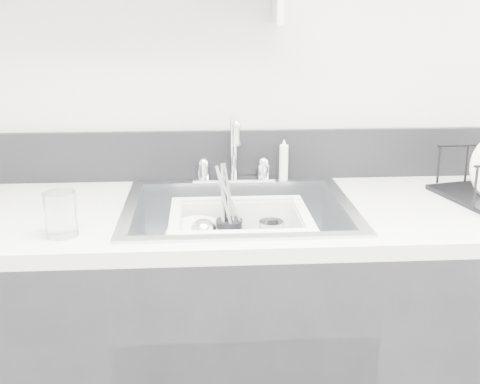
{
  "coord_description": "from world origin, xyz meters",
  "views": [
    {
      "loc": [
        -0.1,
        -0.4,
        1.45
      ],
      "look_at": [
        0.0,
        1.14,
        0.98
      ],
      "focal_mm": 45.0,
      "sensor_mm": 36.0,
      "label": 1
    }
  ],
  "objects": [
    {
      "name": "counter_run",
      "position": [
        0.0,
        1.19,
        0.46
      ],
      "size": [
        3.2,
        0.62,
        0.92
      ],
      "color": "black",
      "rests_on": "ground"
    },
    {
      "name": "backsplash",
      "position": [
        0.0,
        1.49,
        1.0
      ],
      "size": [
        3.2,
        0.02,
        0.16
      ],
      "primitive_type": "cube",
      "color": "black",
      "rests_on": "counter_run"
    },
    {
      "name": "sink",
      "position": [
        0.0,
        1.19,
        0.83
      ],
      "size": [
        0.64,
        0.52,
        0.2
      ],
      "primitive_type": null,
      "color": "silver",
      "rests_on": "counter_run"
    },
    {
      "name": "faucet",
      "position": [
        0.0,
        1.44,
        0.98
      ],
      "size": [
        0.26,
        0.18,
        0.23
      ],
      "color": "silver",
      "rests_on": "counter_run"
    },
    {
      "name": "side_sprayer",
      "position": [
        0.16,
        1.44,
        0.99
      ],
      "size": [
        0.03,
        0.03,
        0.14
      ],
      "primitive_type": "cylinder",
      "color": "white",
      "rests_on": "counter_run"
    },
    {
      "name": "wash_tub",
      "position": [
        0.0,
        1.19,
        0.83
      ],
      "size": [
        0.48,
        0.44,
        0.15
      ],
      "primitive_type": null,
      "rotation": [
        0.0,
        0.0,
        -0.41
      ],
      "color": "white",
      "rests_on": "sink"
    },
    {
      "name": "plate_stack",
      "position": [
        -0.1,
        1.19,
        0.79
      ],
      "size": [
        0.26,
        0.25,
        0.1
      ],
      "rotation": [
        0.0,
        0.0,
        -0.03
      ],
      "color": "white",
      "rests_on": "wash_tub"
    },
    {
      "name": "utensil_cup",
      "position": [
        -0.03,
        1.24,
        0.82
      ],
      "size": [
        0.08,
        0.08,
        0.26
      ],
      "rotation": [
        0.0,
        0.0,
        0.38
      ],
      "color": "black",
      "rests_on": "wash_tub"
    },
    {
      "name": "ladle",
      "position": [
        -0.06,
        1.16,
        0.81
      ],
      "size": [
        0.26,
        0.33,
        0.09
      ],
      "primitive_type": null,
      "rotation": [
        0.0,
        0.0,
        -1.02
      ],
      "color": "silver",
      "rests_on": "wash_tub"
    },
    {
      "name": "tumbler_in_tub",
      "position": [
        0.09,
        1.21,
        0.82
      ],
      "size": [
        0.08,
        0.08,
        0.1
      ],
      "primitive_type": "cylinder",
      "rotation": [
        0.0,
        0.0,
        0.15
      ],
      "color": "white",
      "rests_on": "wash_tub"
    },
    {
      "name": "tumbler_counter",
      "position": [
        -0.45,
        1.0,
        0.97
      ],
      "size": [
        0.1,
        0.1,
        0.11
      ],
      "primitive_type": "cylinder",
      "rotation": [
        0.0,
        0.0,
        0.39
      ],
      "color": "white",
      "rests_on": "counter_run"
    },
    {
      "name": "bowl_small",
      "position": [
        0.07,
        1.14,
        0.78
      ],
      "size": [
        0.11,
        0.11,
        0.03
      ],
      "primitive_type": "imported",
      "rotation": [
        0.0,
        0.0,
        0.09
      ],
      "color": "white",
      "rests_on": "wash_tub"
    }
  ]
}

